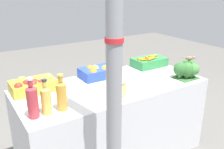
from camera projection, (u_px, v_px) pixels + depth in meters
The scene contains 11 objects.
market_table at pixel (112, 121), 2.45m from camera, with size 1.75×0.79×0.77m, color silver.
support_pole at pixel (114, 59), 1.45m from camera, with size 0.11×0.11×2.47m.
apple_crate at pixel (33, 85), 2.15m from camera, with size 0.37×0.23×0.14m.
orange_crate at pixel (99, 72), 2.49m from camera, with size 0.37×0.23×0.13m.
carrot_crate at pixel (149, 62), 2.82m from camera, with size 0.37×0.23×0.13m.
broccoli_pile at pixel (187, 69), 2.47m from camera, with size 0.26×0.20×0.18m.
juice_bottle_ruby at pixel (32, 101), 1.71m from camera, with size 0.08×0.08×0.29m.
juice_bottle_golden at pixel (46, 100), 1.76m from camera, with size 0.07×0.07×0.27m.
juice_bottle_amber at pixel (62, 95), 1.82m from camera, with size 0.08×0.08×0.28m.
pickle_jar at pixel (120, 88), 2.07m from camera, with size 0.12×0.12×0.14m.
sparrow_bird at pixel (190, 58), 2.41m from camera, with size 0.10×0.10×0.05m.
Camera 1 is at (-1.15, -1.81, 1.65)m, focal length 40.00 mm.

